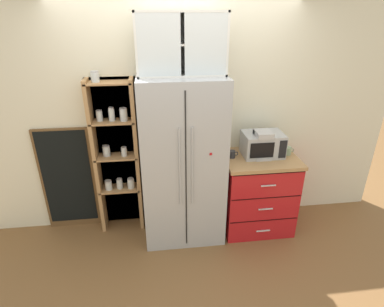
{
  "coord_description": "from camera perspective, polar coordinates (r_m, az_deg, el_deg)",
  "views": [
    {
      "loc": [
        -0.28,
        -2.95,
        2.4
      ],
      "look_at": [
        0.1,
        0.04,
        1.01
      ],
      "focal_mm": 29.05,
      "sensor_mm": 36.0,
      "label": 1
    }
  ],
  "objects": [
    {
      "name": "chalkboard_menu",
      "position": [
        3.86,
        -21.77,
        -4.46
      ],
      "size": [
        0.6,
        0.04,
        1.26
      ],
      "color": "brown",
      "rests_on": "ground"
    },
    {
      "name": "mug_charcoal",
      "position": [
        3.45,
        7.39,
        -0.12
      ],
      "size": [
        0.11,
        0.07,
        0.08
      ],
      "color": "#2D2D33",
      "rests_on": "counter_cabinet"
    },
    {
      "name": "upper_cabinet",
      "position": [
        3.06,
        -2.08,
        19.48
      ],
      "size": [
        0.83,
        0.32,
        0.57
      ],
      "color": "silver",
      "rests_on": "refrigerator"
    },
    {
      "name": "pantry_shelf_column",
      "position": [
        3.59,
        -13.62,
        -0.11
      ],
      "size": [
        0.53,
        0.25,
        1.87
      ],
      "color": "brown",
      "rests_on": "ground"
    },
    {
      "name": "counter_cabinet",
      "position": [
        3.75,
        11.81,
        -6.96
      ],
      "size": [
        0.82,
        0.64,
        0.92
      ],
      "color": "red",
      "rests_on": "ground"
    },
    {
      "name": "microwave",
      "position": [
        3.54,
        12.82,
        1.67
      ],
      "size": [
        0.44,
        0.33,
        0.26
      ],
      "color": "#ADAFB5",
      "rests_on": "counter_cabinet"
    },
    {
      "name": "coffee_maker",
      "position": [
        3.48,
        12.65,
        1.77
      ],
      "size": [
        0.17,
        0.2,
        0.31
      ],
      "color": "#B7B7BC",
      "rests_on": "counter_cabinet"
    },
    {
      "name": "ground_plane",
      "position": [
        3.82,
        -1.46,
        -14.29
      ],
      "size": [
        10.71,
        10.71,
        0.0
      ],
      "primitive_type": "plane",
      "color": "brown"
    },
    {
      "name": "refrigerator",
      "position": [
        3.35,
        -1.7,
        -1.52
      ],
      "size": [
        0.87,
        0.64,
        1.84
      ],
      "color": "#ADAFB5",
      "rests_on": "ground"
    },
    {
      "name": "bottle_amber",
      "position": [
        3.57,
        12.17,
        1.84
      ],
      "size": [
        0.07,
        0.07,
        0.28
      ],
      "color": "brown",
      "rests_on": "counter_cabinet"
    },
    {
      "name": "wall_back_cream",
      "position": [
        3.55,
        -2.35,
        6.18
      ],
      "size": [
        5.01,
        0.1,
        2.55
      ],
      "primitive_type": "cube",
      "color": "silver",
      "rests_on": "ground"
    },
    {
      "name": "mug_sage",
      "position": [
        3.65,
        17.18,
        0.48
      ],
      "size": [
        0.11,
        0.08,
        0.09
      ],
      "color": "#8CA37F",
      "rests_on": "counter_cabinet"
    }
  ]
}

